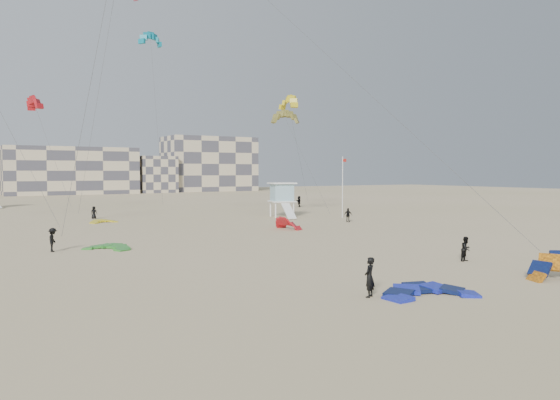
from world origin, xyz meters
TOP-DOWN VIEW (x-y plane):
  - ground at (0.00, 0.00)m, footprint 320.00×320.00m
  - kite_ground_blue at (3.18, -1.23)m, footprint 5.22×5.37m
  - kite_ground_green at (-6.03, 22.08)m, footprint 4.87×4.86m
  - kite_ground_red_far at (13.03, 27.26)m, footprint 3.67×3.61m
  - kite_ground_yellow at (-1.35, 43.99)m, footprint 3.53×3.66m
  - kitesurfer_main at (0.58, -0.06)m, footprint 0.81×0.73m
  - kitesurfer_b at (12.57, 4.56)m, footprint 0.89×0.76m
  - kitesurfer_c at (-9.78, 22.78)m, footprint 0.98×1.27m
  - kitesurfer_d at (22.95, 30.16)m, footprint 0.91×0.98m
  - kitesurfer_e at (-1.17, 49.66)m, footprint 0.79×0.54m
  - kitesurfer_f at (32.65, 55.56)m, footprint 0.91×1.76m
  - kite_fly_olive at (20.99, 40.82)m, footprint 4.53×12.30m
  - kite_fly_yellow at (27.84, 51.04)m, footprint 5.88×3.86m
  - kite_fly_teal_b at (10.18, 62.03)m, footprint 4.43×8.24m
  - kite_fly_red at (-6.06, 62.55)m, footprint 5.90×6.71m
  - lifeguard_tower_near at (20.11, 40.14)m, footprint 3.79×6.42m
  - flagpole at (26.08, 35.31)m, footprint 0.63×0.10m
  - condo_mid at (10.00, 130.00)m, footprint 32.00×16.00m
  - condo_east at (50.00, 132.00)m, footprint 26.00×14.00m
  - condo_fill_right at (32.00, 128.00)m, footprint 10.00×10.00m

SIDE VIEW (x-z plane):
  - ground at x=0.00m, z-range 0.00..0.00m
  - kite_ground_blue at x=3.18m, z-range -0.58..0.58m
  - kite_ground_green at x=-6.03m, z-range -0.48..0.48m
  - kite_ground_red_far at x=13.03m, z-range -1.67..1.67m
  - kite_ground_yellow at x=-1.35m, z-range -0.52..0.52m
  - kitesurfer_e at x=-1.17m, z-range 0.00..1.55m
  - kitesurfer_b at x=12.57m, z-range 0.00..1.61m
  - kitesurfer_d at x=22.95m, z-range 0.00..1.62m
  - kitesurfer_c at x=-9.78m, z-range 0.00..1.74m
  - kitesurfer_f at x=32.65m, z-range 0.00..1.81m
  - kitesurfer_main at x=0.58m, z-range 0.00..1.86m
  - lifeguard_tower_near at x=20.11m, z-range -0.02..4.40m
  - flagpole at x=26.08m, z-range 0.20..7.90m
  - condo_fill_right at x=32.00m, z-range 0.00..10.00m
  - condo_mid at x=10.00m, z-range 0.00..12.00m
  - condo_east at x=50.00m, z-range 0.00..16.00m
  - kite_fly_olive at x=20.99m, z-range 6.09..19.24m
  - kite_fly_red at x=-6.06m, z-range 7.33..22.75m
  - kite_fly_yellow at x=27.84m, z-range 7.82..24.28m
  - kite_fly_teal_b at x=10.18m, z-range 12.74..38.34m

